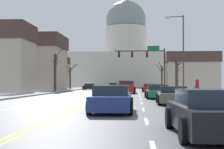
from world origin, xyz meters
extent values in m
cube|color=#515156|center=(0.00, 0.00, -0.03)|extent=(14.00, 180.00, 0.06)
cube|color=yellow|center=(-0.12, 0.00, 0.00)|extent=(0.10, 176.40, 0.00)
cube|color=yellow|center=(0.12, 0.00, 0.00)|extent=(0.10, 176.40, 0.00)
cube|color=silver|center=(3.50, -24.10, 0.00)|extent=(0.12, 2.20, 0.00)
cube|color=silver|center=(3.50, -18.90, 0.00)|extent=(0.12, 2.20, 0.00)
cube|color=silver|center=(3.50, -13.70, 0.00)|extent=(0.12, 2.20, 0.00)
cube|color=silver|center=(3.50, -8.50, 0.00)|extent=(0.12, 2.20, 0.00)
cube|color=silver|center=(3.50, -3.30, 0.00)|extent=(0.12, 2.20, 0.00)
cube|color=silver|center=(3.50, 1.90, 0.00)|extent=(0.12, 2.20, 0.00)
cube|color=silver|center=(3.50, 7.10, 0.00)|extent=(0.12, 2.20, 0.00)
cube|color=silver|center=(3.50, 12.30, 0.00)|extent=(0.12, 2.20, 0.00)
cube|color=silver|center=(3.50, 17.50, 0.00)|extent=(0.12, 2.20, 0.00)
cube|color=silver|center=(3.50, 22.70, 0.00)|extent=(0.12, 2.20, 0.00)
cube|color=silver|center=(3.50, 27.90, 0.00)|extent=(0.12, 2.20, 0.00)
cube|color=silver|center=(3.50, 33.10, 0.00)|extent=(0.12, 2.20, 0.00)
cube|color=silver|center=(3.50, 38.30, 0.00)|extent=(0.12, 2.20, 0.00)
cube|color=silver|center=(3.50, 43.50, 0.00)|extent=(0.12, 2.20, 0.00)
cube|color=silver|center=(3.50, 48.70, 0.00)|extent=(0.12, 2.20, 0.00)
cube|color=silver|center=(3.50, 53.90, 0.00)|extent=(0.12, 2.20, 0.00)
cube|color=silver|center=(3.50, 59.10, 0.00)|extent=(0.12, 2.20, 0.00)
cube|color=silver|center=(3.50, 64.30, 0.00)|extent=(0.12, 2.20, 0.00)
cube|color=silver|center=(-3.50, -18.90, 0.00)|extent=(0.12, 2.20, 0.00)
cube|color=silver|center=(-3.50, -13.70, 0.00)|extent=(0.12, 2.20, 0.00)
cube|color=silver|center=(-3.50, -8.50, 0.00)|extent=(0.12, 2.20, 0.00)
cube|color=silver|center=(-3.50, -3.30, 0.00)|extent=(0.12, 2.20, 0.00)
cube|color=silver|center=(-3.50, 1.90, 0.00)|extent=(0.12, 2.20, 0.00)
cube|color=silver|center=(-3.50, 7.10, 0.00)|extent=(0.12, 2.20, 0.00)
cube|color=silver|center=(-3.50, 12.30, 0.00)|extent=(0.12, 2.20, 0.00)
cube|color=silver|center=(-3.50, 17.50, 0.00)|extent=(0.12, 2.20, 0.00)
cube|color=silver|center=(-3.50, 22.70, 0.00)|extent=(0.12, 2.20, 0.00)
cube|color=silver|center=(-3.50, 27.90, 0.00)|extent=(0.12, 2.20, 0.00)
cube|color=silver|center=(-3.50, 33.10, 0.00)|extent=(0.12, 2.20, 0.00)
cube|color=silver|center=(-3.50, 38.30, 0.00)|extent=(0.12, 2.20, 0.00)
cube|color=silver|center=(-3.50, 43.50, 0.00)|extent=(0.12, 2.20, 0.00)
cube|color=silver|center=(-3.50, 48.70, 0.00)|extent=(0.12, 2.20, 0.00)
cube|color=silver|center=(-3.50, 53.90, 0.00)|extent=(0.12, 2.20, 0.00)
cube|color=silver|center=(-3.50, 59.10, 0.00)|extent=(0.12, 2.20, 0.00)
cube|color=silver|center=(-3.50, 64.30, 0.00)|extent=(0.12, 2.20, 0.00)
cube|color=#949494|center=(8.50, 0.00, 0.07)|extent=(3.00, 180.00, 0.14)
cube|color=#949494|center=(-8.50, 0.00, 0.07)|extent=(3.00, 180.00, 0.14)
cylinder|color=#28282D|center=(7.60, 17.95, 3.45)|extent=(0.22, 0.22, 6.62)
cylinder|color=#28282D|center=(3.70, 17.95, 6.36)|extent=(7.80, 0.16, 0.16)
cube|color=black|center=(4.87, 17.95, 5.80)|extent=(0.32, 0.28, 0.92)
sphere|color=red|center=(4.87, 17.79, 6.08)|extent=(0.22, 0.22, 0.22)
sphere|color=#332B05|center=(4.87, 17.79, 5.80)|extent=(0.22, 0.22, 0.22)
sphere|color=black|center=(4.87, 17.79, 5.52)|extent=(0.22, 0.22, 0.22)
cube|color=black|center=(2.53, 17.95, 5.80)|extent=(0.32, 0.28, 0.92)
sphere|color=red|center=(2.53, 17.79, 6.08)|extent=(0.22, 0.22, 0.22)
sphere|color=#332B05|center=(2.53, 17.79, 5.80)|extent=(0.22, 0.22, 0.22)
sphere|color=black|center=(2.53, 17.79, 5.52)|extent=(0.22, 0.22, 0.22)
cube|color=black|center=(0.42, 17.95, 5.80)|extent=(0.32, 0.28, 0.92)
sphere|color=red|center=(0.42, 17.79, 6.08)|extent=(0.22, 0.22, 0.22)
sphere|color=#332B05|center=(0.42, 17.79, 5.80)|extent=(0.22, 0.22, 0.22)
sphere|color=black|center=(0.42, 17.79, 5.52)|extent=(0.22, 0.22, 0.22)
cube|color=#146033|center=(5.88, 17.97, 6.81)|extent=(1.90, 0.06, 0.70)
cylinder|color=#333338|center=(8.20, 0.61, 4.36)|extent=(0.14, 0.14, 8.44)
cylinder|color=#333338|center=(7.37, 0.61, 8.43)|extent=(1.66, 0.09, 0.09)
cube|color=#B2B2AD|center=(6.54, 0.61, 8.36)|extent=(0.56, 0.24, 0.16)
cube|color=beige|center=(0.00, 70.34, 5.09)|extent=(34.00, 19.02, 10.17)
cylinder|color=beige|center=(0.00, 70.34, 14.36)|extent=(12.96, 12.96, 8.37)
sphere|color=gray|center=(0.00, 70.34, 20.73)|extent=(12.47, 12.47, 12.47)
cube|color=#B71414|center=(5.06, 13.03, 0.47)|extent=(1.94, 4.29, 0.62)
cube|color=#232D38|center=(5.06, 12.84, 0.98)|extent=(1.68, 1.89, 0.39)
cylinder|color=black|center=(4.10, 14.33, 0.32)|extent=(0.23, 0.64, 0.64)
cylinder|color=black|center=(5.98, 14.36, 0.32)|extent=(0.23, 0.64, 0.64)
cylinder|color=black|center=(4.14, 11.69, 0.32)|extent=(0.23, 0.64, 0.64)
cylinder|color=black|center=(6.02, 11.72, 0.32)|extent=(0.23, 0.64, 0.64)
cube|color=maroon|center=(1.93, 6.35, 0.59)|extent=(2.07, 5.46, 0.74)
cube|color=#1E2833|center=(1.94, 7.11, 1.26)|extent=(1.85, 1.87, 0.62)
cube|color=maroon|center=(1.88, 3.70, 1.07)|extent=(1.82, 0.13, 0.22)
cylinder|color=black|center=(0.96, 8.00, 0.40)|extent=(0.29, 0.80, 0.80)
cylinder|color=black|center=(2.94, 7.96, 0.40)|extent=(0.29, 0.80, 0.80)
cylinder|color=black|center=(0.91, 4.74, 0.40)|extent=(0.29, 0.80, 0.80)
cylinder|color=black|center=(2.89, 4.71, 0.40)|extent=(0.29, 0.80, 0.80)
cube|color=silver|center=(5.24, 0.31, 0.47)|extent=(1.88, 4.34, 0.62)
cube|color=#232D38|center=(5.23, 0.07, 0.99)|extent=(1.59, 2.04, 0.42)
cylinder|color=black|center=(4.42, 1.67, 0.32)|extent=(0.24, 0.65, 0.64)
cylinder|color=black|center=(6.15, 1.60, 0.32)|extent=(0.24, 0.65, 0.64)
cylinder|color=black|center=(4.33, -0.98, 0.32)|extent=(0.24, 0.65, 0.64)
cylinder|color=black|center=(6.05, -1.05, 0.32)|extent=(0.24, 0.65, 0.64)
cube|color=#1E7247|center=(4.95, -6.92, 0.44)|extent=(1.95, 4.55, 0.56)
cube|color=#232D38|center=(4.96, -7.02, 0.95)|extent=(1.66, 2.27, 0.45)
cylinder|color=black|center=(4.00, -5.56, 0.32)|extent=(0.24, 0.65, 0.64)
cylinder|color=black|center=(5.81, -5.50, 0.32)|extent=(0.24, 0.65, 0.64)
cylinder|color=black|center=(4.09, -8.34, 0.32)|extent=(0.24, 0.65, 0.64)
cylinder|color=black|center=(5.90, -8.29, 0.32)|extent=(0.24, 0.65, 0.64)
cube|color=#6B6056|center=(5.44, -14.35, 0.44)|extent=(1.88, 4.54, 0.57)
cube|color=#232D38|center=(5.44, -14.62, 0.93)|extent=(1.61, 1.96, 0.41)
cylinder|color=black|center=(4.58, -12.94, 0.32)|extent=(0.23, 0.64, 0.64)
cylinder|color=black|center=(6.36, -12.97, 0.32)|extent=(0.23, 0.64, 0.64)
cylinder|color=black|center=(4.52, -15.72, 0.32)|extent=(0.23, 0.64, 0.64)
cylinder|color=black|center=(6.30, -15.76, 0.32)|extent=(0.23, 0.64, 0.64)
cube|color=navy|center=(2.01, -20.60, 0.48)|extent=(1.75, 4.40, 0.64)
cube|color=#232D38|center=(2.01, -20.81, 1.02)|extent=(1.53, 1.99, 0.44)
cylinder|color=black|center=(1.14, -19.24, 0.32)|extent=(0.22, 0.64, 0.64)
cylinder|color=black|center=(2.88, -19.24, 0.32)|extent=(0.22, 0.64, 0.64)
cylinder|color=black|center=(1.15, -21.97, 0.32)|extent=(0.22, 0.64, 0.64)
cylinder|color=black|center=(2.89, -21.96, 0.32)|extent=(0.22, 0.64, 0.64)
cube|color=black|center=(5.06, -27.30, 0.48)|extent=(1.87, 4.38, 0.63)
cube|color=#232D38|center=(5.06, -27.42, 1.00)|extent=(1.59, 2.10, 0.42)
cylinder|color=black|center=(4.14, -25.98, 0.32)|extent=(0.24, 0.65, 0.64)
cylinder|color=black|center=(4.22, -28.67, 0.32)|extent=(0.24, 0.65, 0.64)
cube|color=black|center=(-5.41, 25.89, 0.45)|extent=(1.91, 4.31, 0.59)
cube|color=#232D38|center=(-5.41, 26.02, 0.94)|extent=(1.67, 2.09, 0.38)
cylinder|color=black|center=(-4.47, 24.55, 0.32)|extent=(0.22, 0.64, 0.64)
cylinder|color=black|center=(-6.35, 24.56, 0.32)|extent=(0.22, 0.64, 0.64)
cylinder|color=black|center=(-4.46, 27.22, 0.32)|extent=(0.22, 0.64, 0.64)
cylinder|color=black|center=(-6.34, 27.23, 0.32)|extent=(0.22, 0.64, 0.64)
cube|color=#1E7247|center=(-1.86, 38.64, 0.50)|extent=(2.02, 4.27, 0.67)
cube|color=#232D38|center=(-1.85, 39.00, 1.04)|extent=(1.72, 2.04, 0.42)
cylinder|color=black|center=(-0.97, 37.30, 0.32)|extent=(0.24, 0.65, 0.64)
cylinder|color=black|center=(-2.84, 37.37, 0.32)|extent=(0.24, 0.65, 0.64)
cylinder|color=black|center=(-0.88, 39.91, 0.32)|extent=(0.24, 0.65, 0.64)
cylinder|color=black|center=(-2.75, 39.98, 0.32)|extent=(0.24, 0.65, 0.64)
cube|color=#B2A38E|center=(-16.32, 22.50, 3.65)|extent=(13.05, 9.29, 7.29)
cube|color=#47332D|center=(-16.32, 22.50, 8.44)|extent=(13.57, 9.66, 2.29)
cube|color=tan|center=(-18.06, 43.10, 2.87)|extent=(9.73, 7.20, 5.74)
cube|color=#47332D|center=(-18.06, 43.10, 6.58)|extent=(10.12, 7.49, 1.67)
cube|color=#47332D|center=(-15.66, 9.49, 8.24)|extent=(8.74, 6.91, 2.38)
cube|color=#B2A38E|center=(15.80, 42.00, 2.92)|extent=(11.45, 6.06, 5.84)
cube|color=#47332D|center=(15.80, 42.00, 7.00)|extent=(11.90, 6.30, 2.33)
cylinder|color=#423328|center=(8.02, 29.16, 2.33)|extent=(0.34, 0.34, 4.38)
cylinder|color=#423328|center=(8.07, 28.75, 4.04)|extent=(0.19, 0.88, 0.72)
cylinder|color=#423328|center=(8.26, 28.69, 3.75)|extent=(0.63, 1.07, 1.22)
cylinder|color=#423328|center=(8.65, 29.59, 4.06)|extent=(1.33, 0.93, 1.04)
cylinder|color=#423328|center=(7.49, 29.45, 4.08)|extent=(1.14, 0.69, 1.60)
cylinder|color=#423328|center=(7.78, 29.49, 4.67)|extent=(0.61, 0.79, 1.07)
cylinder|color=#423328|center=(-8.07, 10.34, 2.73)|extent=(0.36, 0.36, 5.18)
cylinder|color=#423328|center=(-7.84, 9.82, 4.43)|extent=(0.59, 1.14, 0.99)
cylinder|color=#423328|center=(-7.42, 10.23, 5.55)|extent=(1.38, 0.32, 1.52)
cylinder|color=#423328|center=(-7.78, 10.02, 3.88)|extent=(0.68, 0.74, 1.18)
cylinder|color=#423328|center=(-7.78, 10.00, 4.49)|extent=(0.69, 0.79, 0.79)
cylinder|color=#423328|center=(-8.33, 10.77, 4.02)|extent=(0.61, 0.95, 1.03)
cylinder|color=#423328|center=(8.44, 8.82, 2.43)|extent=(0.38, 0.38, 4.57)
cylinder|color=#423328|center=(8.02, 8.40, 4.12)|extent=(0.95, 0.95, 0.67)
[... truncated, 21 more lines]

